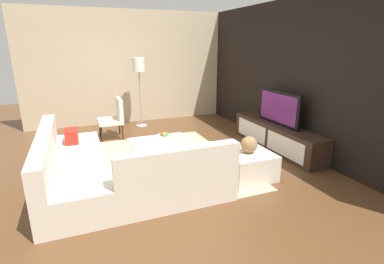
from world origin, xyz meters
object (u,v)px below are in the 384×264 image
Objects in this scene: media_console at (276,136)px; sectional_couch at (107,172)px; floor_lamp at (139,70)px; television at (279,108)px; ottoman at (248,165)px; accent_chair_near at (114,116)px; fruit_bowl at (164,136)px; coffee_table at (162,153)px; decorative_ball at (249,145)px.

sectional_couch is (0.54, -3.27, 0.03)m from media_console.
television is at bearing 38.86° from floor_lamp.
floor_lamp is 3.80m from ottoman.
accent_chair_near reaches higher than ottoman.
fruit_bowl is (-1.16, -0.99, 0.23)m from ottoman.
coffee_table is 1.47m from ottoman.
floor_lamp reaches higher than ottoman.
ottoman is 2.50× the size of fruit_bowl.
ottoman is 2.74× the size of decorative_ball.
coffee_table is (-0.10, -2.30, -0.62)m from television.
media_console is 2.32× the size of coffee_table.
television is 3.43m from accent_chair_near.
accent_chair_near reaches higher than decorative_ball.
floor_lamp is 2.52m from fruit_bowl.
sectional_couch is 9.91× the size of decorative_ball.
decorative_ball is (1.16, 0.99, 0.09)m from fruit_bowl.
decorative_ball is at bearing 20.30° from accent_chair_near.
ottoman is at bearing 0.00° from decorative_ball.
ottoman is at bearing 14.40° from floor_lamp.
decorative_ball is (0.89, -1.20, 0.28)m from media_console.
floor_lamp is (-2.61, -2.10, 0.57)m from television.
coffee_table is 1.51m from decorative_ball.
fruit_bowl is at bearing -139.47° from ottoman.
floor_lamp is 5.98× the size of fruit_bowl.
decorative_ball reaches higher than fruit_bowl.
fruit_bowl is 1.53m from decorative_ball.
television reaches higher than decorative_ball.
media_console is at bearing 46.15° from accent_chair_near.
sectional_couch is 1.51× the size of floor_lamp.
accent_chair_near is at bearing -163.46° from coffee_table.
sectional_couch reaches higher than decorative_ball.
accent_chair_near reaches higher than coffee_table.
accent_chair_near is at bearing 169.90° from sectional_couch.
ottoman is 0.33m from decorative_ball.
television is 2.38m from coffee_table.
accent_chair_near is 1.75m from fruit_bowl.
media_console is 3.54m from floor_lamp.
television is at bearing 126.38° from decorative_ball.
television is 1.52m from decorative_ball.
media_console is at bearing 126.39° from decorative_ball.
fruit_bowl is at bearing -139.47° from decorative_ball.
floor_lamp is at bearing -165.60° from decorative_ball.
media_console is at bearing 38.86° from floor_lamp.
media_console is at bearing -90.00° from television.
ottoman is (0.35, 2.06, -0.08)m from sectional_couch.
ottoman is (3.50, 0.90, -1.19)m from floor_lamp.
media_console is 1.50m from ottoman.
fruit_bowl is at bearing -2.38° from floor_lamp.
coffee_table is at bearing 123.24° from sectional_couch.
coffee_table is at bearing -92.49° from media_console.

